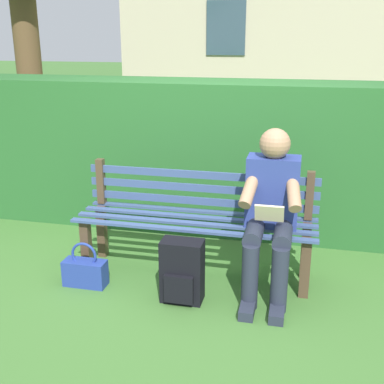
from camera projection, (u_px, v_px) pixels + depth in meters
ground at (195, 274)px, 3.90m from camera, size 60.00×60.00×0.00m
park_bench at (197, 218)px, 3.82m from camera, size 1.86×0.47×0.85m
person_seated at (271, 208)px, 3.48m from camera, size 0.44×0.73×1.20m
hedge_backdrop at (221, 152)px, 4.69m from camera, size 5.60×0.80×1.53m
backpack at (183, 272)px, 3.45m from camera, size 0.30×0.24×0.46m
handbag at (85, 271)px, 3.70m from camera, size 0.33×0.14×0.35m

